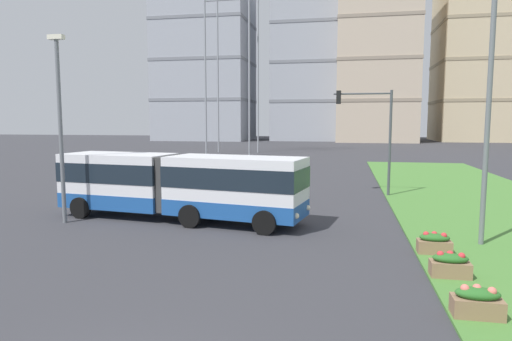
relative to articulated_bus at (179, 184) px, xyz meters
name	(u,v)px	position (x,y,z in m)	size (l,w,h in m)	color
articulated_bus	(179,184)	(0.00, 0.00, 0.00)	(12.04, 4.25, 3.00)	white
car_grey_wagon	(191,180)	(-2.38, 8.26, -0.90)	(4.45, 2.13, 1.58)	slate
flower_planter_1	(477,302)	(10.53, -8.59, -1.23)	(1.10, 0.56, 0.74)	#937051
flower_planter_2	(450,265)	(10.53, -5.89, -1.23)	(1.10, 0.56, 0.74)	#937051
flower_planter_3	(434,243)	(10.53, -3.54, -1.23)	(1.10, 0.56, 0.74)	#937051
traffic_light_far_right	(372,125)	(9.07, 8.65, 2.69)	(3.47, 0.28, 6.40)	#474C51
streetlight_left	(60,121)	(-4.84, -1.58, 2.91)	(0.70, 0.28, 8.25)	slate
streetlight_median	(489,106)	(12.43, -2.02, 3.44)	(0.70, 0.28, 9.30)	slate
apartment_tower_west	(205,45)	(-26.34, 86.89, 21.30)	(21.97, 17.84, 45.87)	#9EA3AD
apartment_tower_westcentre	(307,67)	(-2.01, 90.83, 16.02)	(15.62, 16.53, 35.32)	#9EA3AD
apartment_tower_centre	(377,45)	(14.04, 86.48, 19.95)	(17.36, 18.17, 43.17)	#C6B299
apartment_tower_eastcentre	(479,26)	(37.13, 93.77, 24.65)	(17.79, 19.49, 52.56)	beige
transmission_pylon	(232,26)	(-8.03, 41.88, 15.95)	(9.00, 6.24, 32.33)	gray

